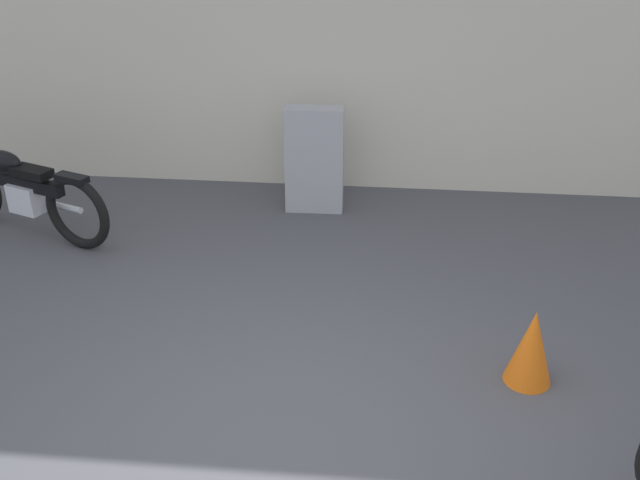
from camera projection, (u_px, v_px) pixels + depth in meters
ground_plane at (285, 439)px, 4.57m from camera, size 40.00×40.00×0.00m
building_wall at (339, 13)px, 7.37m from camera, size 18.00×0.30×3.57m
stone_marker at (314, 160)px, 7.28m from camera, size 0.57×0.21×1.06m
traffic_cone at (532, 347)px, 4.96m from camera, size 0.32×0.32×0.55m
motorcycle_black at (20, 190)px, 6.86m from camera, size 1.91×0.89×0.90m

